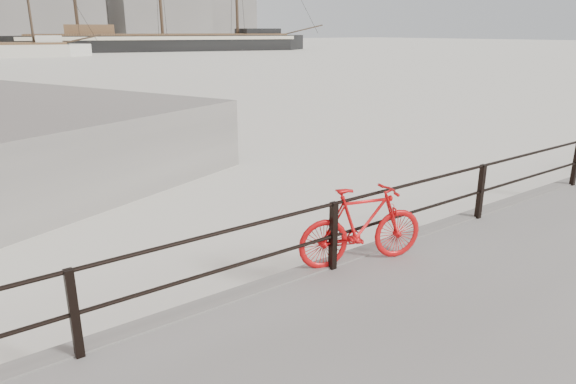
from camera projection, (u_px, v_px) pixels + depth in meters
ground at (468, 233)px, 9.56m from camera, size 400.00×400.00×0.00m
guardrail at (480, 192)px, 9.18m from camera, size 28.00×0.10×1.00m
bicycle at (362, 226)px, 7.36m from camera, size 1.94×0.83×1.17m
barque_black at (164, 51)px, 93.20m from camera, size 65.11×34.62×34.97m
industrial_west at (29, 7)px, 125.61m from camera, size 32.00×18.00×18.00m
industrial_mid at (155, 0)px, 148.35m from camera, size 26.00×20.00×24.00m
industrial_east at (218, 19)px, 166.71m from camera, size 20.00×16.00×14.00m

